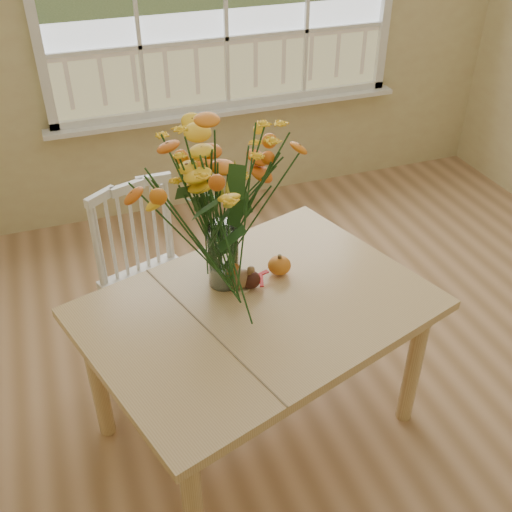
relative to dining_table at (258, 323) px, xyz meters
name	(u,v)px	position (x,y,z in m)	size (l,w,h in m)	color
floor	(380,424)	(0.52, -0.19, -0.61)	(4.00, 4.50, 0.01)	#9E744C
wall_back	(224,4)	(0.52, 2.06, 0.74)	(4.00, 0.02, 2.70)	#CCB782
dining_table	(258,323)	(0.00, 0.00, 0.00)	(1.52, 1.28, 0.70)	tan
windsor_chair	(147,269)	(-0.33, 0.64, -0.10)	(0.52, 0.51, 0.91)	white
flower_vase	(221,194)	(-0.08, 0.18, 0.50)	(0.58, 0.58, 0.68)	white
pumpkin	(279,266)	(0.15, 0.16, 0.13)	(0.10, 0.10, 0.08)	orange
turkey_figurine	(240,279)	(-0.03, 0.12, 0.14)	(0.12, 0.10, 0.12)	#CCB78C
dark_gourd	(250,280)	(0.01, 0.11, 0.13)	(0.13, 0.12, 0.07)	#38160F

